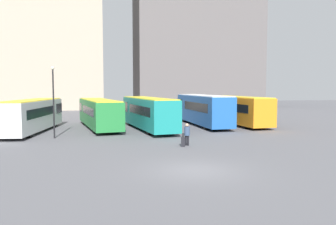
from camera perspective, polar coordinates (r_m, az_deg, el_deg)
ground_plane at (r=16.50m, az=4.70°, el=-10.02°), size 160.00×160.00×0.00m
building_block_left at (r=70.81m, az=-24.19°, el=15.40°), size 30.09×13.77×36.31m
building_block_right at (r=72.78m, az=5.09°, el=15.99°), size 26.30×11.93×37.65m
bus_0 at (r=32.72m, az=-22.59°, el=-0.31°), size 4.24×11.68×2.99m
bus_1 at (r=34.11m, az=-11.98°, el=0.04°), size 4.38×12.37×2.91m
bus_2 at (r=32.24m, az=-3.55°, el=0.08°), size 3.91×12.06×3.12m
bus_3 at (r=35.98m, az=6.00°, el=0.65°), size 2.65×12.07×3.30m
bus_4 at (r=37.08m, az=11.99°, el=0.54°), size 3.25×11.06×3.13m
traveler at (r=23.22m, az=3.33°, el=-3.47°), size 0.51×0.51×1.58m
suitcase at (r=22.87m, az=2.65°, el=-5.11°), size 0.36×0.41×0.96m
lamp_post_1 at (r=27.96m, az=-19.33°, el=2.69°), size 0.28×0.28×5.81m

